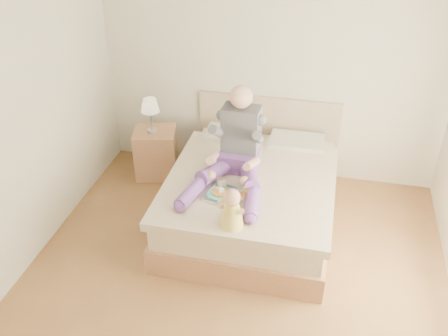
% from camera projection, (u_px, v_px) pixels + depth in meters
% --- Properties ---
extents(room, '(4.02, 4.22, 2.71)m').
position_uv_depth(room, '(244.00, 147.00, 3.86)').
color(room, brown).
rests_on(room, ground).
extents(bed, '(1.70, 2.18, 1.00)m').
position_uv_depth(bed, '(253.00, 192.00, 5.40)').
color(bed, '#926344').
rests_on(bed, ground).
extents(nightstand, '(0.58, 0.54, 0.60)m').
position_uv_depth(nightstand, '(156.00, 153.00, 6.14)').
color(nightstand, '#926344').
rests_on(nightstand, ground).
extents(lamp, '(0.21, 0.21, 0.43)m').
position_uv_depth(lamp, '(150.00, 107.00, 5.78)').
color(lamp, '#B5B7BC').
rests_on(lamp, nightstand).
extents(adult, '(0.80, 1.15, 0.95)m').
position_uv_depth(adult, '(236.00, 151.00, 5.02)').
color(adult, '#5E3687').
rests_on(adult, bed).
extents(tray, '(0.49, 0.43, 0.12)m').
position_uv_depth(tray, '(228.00, 195.00, 4.82)').
color(tray, '#B5B7BC').
rests_on(tray, bed).
extents(baby, '(0.25, 0.34, 0.38)m').
position_uv_depth(baby, '(232.00, 211.00, 4.40)').
color(baby, '#E6CA48').
rests_on(baby, bed).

